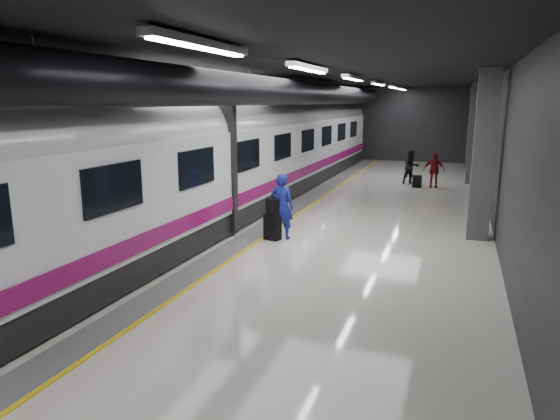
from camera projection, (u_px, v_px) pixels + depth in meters
The scene contains 9 objects.
ground at pixel (296, 241), 13.30m from camera, with size 40.00×40.00×0.00m, color beige.
platform_hall at pixel (298, 106), 13.52m from camera, with size 10.02×40.02×4.51m.
train at pixel (186, 159), 13.93m from camera, with size 3.05×38.00×4.05m.
traveler_main at pixel (282, 206), 13.42m from camera, with size 0.65×0.43×1.79m, color #1E17AD.
suitcase_main at pixel (273, 227), 13.40m from camera, with size 0.42×0.27×0.69m, color black.
shoulder_bag at pixel (272, 207), 13.29m from camera, with size 0.32×0.17×0.43m, color black.
traveler_far_a at pixel (411, 167), 22.43m from camera, with size 0.76×0.59×1.57m, color black.
traveler_far_b at pixel (434, 170), 21.58m from camera, with size 0.90×0.37×1.53m, color maroon.
suitcase_far at pixel (417, 181), 21.66m from camera, with size 0.36×0.23×0.53m, color black.
Camera 1 is at (3.94, -12.20, 3.64)m, focal length 32.00 mm.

